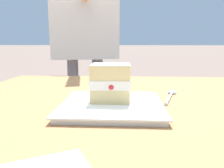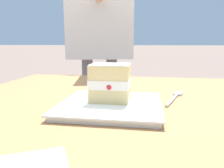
{
  "view_description": "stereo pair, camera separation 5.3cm",
  "coord_description": "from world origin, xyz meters",
  "px_view_note": "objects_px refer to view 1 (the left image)",
  "views": [
    {
      "loc": [
        -0.06,
        -0.53,
        0.92
      ],
      "look_at": [
        -0.09,
        -0.0,
        0.82
      ],
      "focal_mm": 35.37,
      "sensor_mm": 36.0,
      "label": 1
    },
    {
      "loc": [
        -0.0,
        -0.52,
        0.92
      ],
      "look_at": [
        -0.09,
        -0.0,
        0.82
      ],
      "focal_mm": 35.37,
      "sensor_mm": 36.0,
      "label": 2
    }
  ],
  "objects_px": {
    "dessert_fork": "(170,96)",
    "patio_table": "(146,149)",
    "dessert_plate": "(112,106)",
    "diner_person": "(84,19)",
    "cake_slice": "(111,83)"
  },
  "relations": [
    {
      "from": "dessert_plate",
      "to": "diner_person",
      "type": "height_order",
      "value": "diner_person"
    },
    {
      "from": "cake_slice",
      "to": "dessert_fork",
      "type": "distance_m",
      "value": 0.21
    },
    {
      "from": "dessert_fork",
      "to": "patio_table",
      "type": "bearing_deg",
      "value": -123.28
    },
    {
      "from": "patio_table",
      "to": "dessert_plate",
      "type": "distance_m",
      "value": 0.14
    },
    {
      "from": "diner_person",
      "to": "dessert_fork",
      "type": "bearing_deg",
      "value": -64.25
    },
    {
      "from": "patio_table",
      "to": "diner_person",
      "type": "relative_size",
      "value": 0.71
    },
    {
      "from": "dessert_fork",
      "to": "diner_person",
      "type": "height_order",
      "value": "diner_person"
    },
    {
      "from": "cake_slice",
      "to": "diner_person",
      "type": "height_order",
      "value": "diner_person"
    },
    {
      "from": "patio_table",
      "to": "diner_person",
      "type": "xyz_separation_m",
      "value": [
        -0.32,
        0.96,
        0.42
      ]
    },
    {
      "from": "dessert_plate",
      "to": "dessert_fork",
      "type": "height_order",
      "value": "dessert_plate"
    },
    {
      "from": "cake_slice",
      "to": "diner_person",
      "type": "xyz_separation_m",
      "value": [
        -0.23,
        0.95,
        0.25
      ]
    },
    {
      "from": "cake_slice",
      "to": "diner_person",
      "type": "bearing_deg",
      "value": 103.85
    },
    {
      "from": "dessert_plate",
      "to": "cake_slice",
      "type": "xyz_separation_m",
      "value": [
        -0.0,
        0.02,
        0.05
      ]
    },
    {
      "from": "patio_table",
      "to": "diner_person",
      "type": "bearing_deg",
      "value": 108.57
    },
    {
      "from": "dessert_plate",
      "to": "diner_person",
      "type": "bearing_deg",
      "value": 103.85
    }
  ]
}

